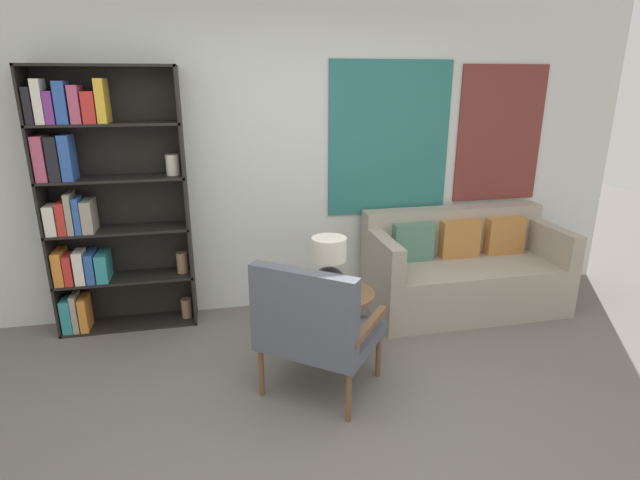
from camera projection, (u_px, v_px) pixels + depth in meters
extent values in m
plane|color=#66605B|center=(344.00, 450.00, 2.79)|extent=(14.00, 14.00, 0.00)
cube|color=silver|center=(285.00, 156.00, 4.26)|extent=(6.40, 0.06, 2.70)
cube|color=#286B66|center=(390.00, 139.00, 4.37)|extent=(1.10, 0.02, 1.32)
cube|color=brown|center=(500.00, 134.00, 4.59)|extent=(0.84, 0.02, 1.22)
cube|color=black|center=(44.00, 208.00, 3.81)|extent=(0.02, 0.30, 2.08)
cube|color=black|center=(187.00, 201.00, 4.02)|extent=(0.02, 0.30, 2.08)
cube|color=black|center=(99.00, 65.00, 3.60)|extent=(1.08, 0.30, 0.02)
cube|color=black|center=(132.00, 323.00, 4.23)|extent=(1.08, 0.30, 0.02)
cube|color=black|center=(120.00, 200.00, 4.05)|extent=(1.08, 0.01, 2.08)
cube|color=black|center=(127.00, 278.00, 4.10)|extent=(1.08, 0.30, 0.02)
cube|color=teal|center=(68.00, 315.00, 4.04)|extent=(0.08, 0.18, 0.28)
cube|color=gray|center=(76.00, 312.00, 4.05)|extent=(0.04, 0.19, 0.32)
cube|color=orange|center=(85.00, 312.00, 4.08)|extent=(0.06, 0.21, 0.28)
cylinder|color=#8C6B4C|center=(187.00, 308.00, 4.29)|extent=(0.09, 0.09, 0.17)
cube|color=black|center=(120.00, 230.00, 3.98)|extent=(1.08, 0.30, 0.02)
cube|color=orange|center=(61.00, 266.00, 3.95)|extent=(0.07, 0.25, 0.27)
cube|color=red|center=(70.00, 269.00, 3.93)|extent=(0.06, 0.18, 0.24)
cube|color=silver|center=(81.00, 267.00, 3.95)|extent=(0.07, 0.18, 0.26)
cube|color=#2D56A8|center=(92.00, 266.00, 3.99)|extent=(0.06, 0.24, 0.24)
cube|color=teal|center=(104.00, 266.00, 4.02)|extent=(0.09, 0.25, 0.23)
cylinder|color=#8C6B4C|center=(182.00, 262.00, 4.16)|extent=(0.09, 0.09, 0.18)
cube|color=black|center=(114.00, 178.00, 3.85)|extent=(1.08, 0.30, 0.02)
cube|color=silver|center=(52.00, 220.00, 3.79)|extent=(0.08, 0.17, 0.23)
cube|color=red|center=(63.00, 217.00, 3.82)|extent=(0.06, 0.19, 0.25)
cube|color=gray|center=(71.00, 213.00, 3.82)|extent=(0.05, 0.20, 0.31)
cube|color=#2D56A8|center=(79.00, 215.00, 3.82)|extent=(0.05, 0.17, 0.28)
cube|color=gray|center=(89.00, 215.00, 3.87)|extent=(0.08, 0.23, 0.25)
cube|color=black|center=(107.00, 124.00, 3.72)|extent=(1.08, 0.30, 0.02)
cube|color=#B24C6B|center=(43.00, 158.00, 3.68)|extent=(0.08, 0.24, 0.33)
cube|color=black|center=(56.00, 158.00, 3.70)|extent=(0.08, 0.23, 0.33)
cube|color=#2D56A8|center=(68.00, 157.00, 3.70)|extent=(0.08, 0.20, 0.34)
cylinder|color=beige|center=(173.00, 165.00, 3.91)|extent=(0.10, 0.10, 0.16)
cube|color=black|center=(32.00, 105.00, 3.56)|extent=(0.05, 0.24, 0.26)
cube|color=silver|center=(40.00, 102.00, 3.54)|extent=(0.06, 0.17, 0.31)
cube|color=#7A338C|center=(53.00, 107.00, 3.59)|extent=(0.06, 0.23, 0.23)
cube|color=#2D56A8|center=(63.00, 103.00, 3.57)|extent=(0.08, 0.17, 0.30)
cube|color=#B24C6B|center=(77.00, 104.00, 3.62)|extent=(0.07, 0.22, 0.27)
cube|color=red|center=(90.00, 107.00, 3.62)|extent=(0.09, 0.17, 0.23)
cube|color=gold|center=(103.00, 101.00, 3.65)|extent=(0.06, 0.23, 0.31)
cylinder|color=brown|center=(378.00, 354.00, 3.44)|extent=(0.04, 0.04, 0.34)
cylinder|color=brown|center=(300.00, 335.00, 3.69)|extent=(0.04, 0.04, 0.34)
cylinder|color=brown|center=(349.00, 397.00, 2.98)|extent=(0.04, 0.04, 0.34)
cylinder|color=brown|center=(261.00, 372.00, 3.23)|extent=(0.04, 0.04, 0.34)
cube|color=#4C515B|center=(322.00, 335.00, 3.27)|extent=(0.92, 0.91, 0.08)
cube|color=#4C515B|center=(303.00, 310.00, 2.96)|extent=(0.61, 0.50, 0.50)
cube|color=brown|center=(369.00, 326.00, 3.09)|extent=(0.38, 0.47, 0.04)
cube|color=brown|center=(278.00, 306.00, 3.36)|extent=(0.38, 0.47, 0.04)
cube|color=#9E9384|center=(464.00, 285.00, 4.47)|extent=(1.70, 0.81, 0.44)
cube|color=#9E9384|center=(452.00, 230.00, 4.62)|extent=(1.70, 0.20, 0.42)
cube|color=#9E9384|center=(382.00, 253.00, 4.20)|extent=(0.12, 0.81, 0.30)
cube|color=#9E9384|center=(547.00, 240.00, 4.52)|extent=(0.12, 0.81, 0.30)
cube|color=#4C7A66|center=(413.00, 242.00, 4.40)|extent=(0.36, 0.12, 0.34)
cube|color=#B27538|center=(459.00, 239.00, 4.49)|extent=(0.36, 0.12, 0.34)
cube|color=#B27538|center=(504.00, 236.00, 4.59)|extent=(0.36, 0.12, 0.34)
cylinder|color=brown|center=(337.00, 294.00, 3.56)|extent=(0.54, 0.54, 0.02)
cylinder|color=brown|center=(331.00, 317.00, 3.79)|extent=(0.03, 0.03, 0.50)
cylinder|color=brown|center=(320.00, 334.00, 3.54)|extent=(0.03, 0.03, 0.50)
cylinder|color=brown|center=(358.00, 330.00, 3.60)|extent=(0.03, 0.03, 0.50)
ellipsoid|color=#2D2D33|center=(329.00, 279.00, 3.56)|extent=(0.22, 0.22, 0.18)
cylinder|color=tan|center=(329.00, 264.00, 3.52)|extent=(0.02, 0.02, 0.06)
cylinder|color=white|center=(329.00, 249.00, 3.49)|extent=(0.25, 0.25, 0.16)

